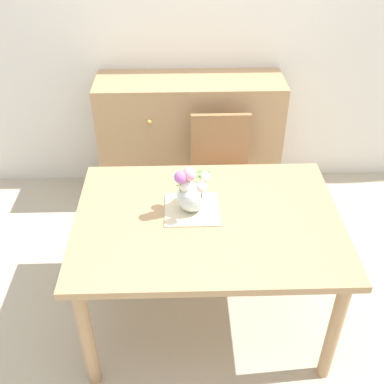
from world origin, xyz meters
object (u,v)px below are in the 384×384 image
(dining_table, at_px, (208,231))
(flower_vase, at_px, (191,192))
(dresser, at_px, (190,139))
(chair_far, at_px, (221,169))

(dining_table, bearing_deg, flower_vase, 143.92)
(dresser, relative_size, flower_vase, 4.96)
(dining_table, height_order, chair_far, chair_far)
(dining_table, xyz_separation_m, dresser, (-0.06, 1.33, -0.18))
(dining_table, bearing_deg, chair_far, 80.42)
(dining_table, distance_m, dresser, 1.34)
(dresser, bearing_deg, dining_table, -87.36)
(dining_table, height_order, flower_vase, flower_vase)
(chair_far, xyz_separation_m, dresser, (-0.21, 0.47, -0.02))
(dining_table, xyz_separation_m, chair_far, (0.14, 0.86, -0.16))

